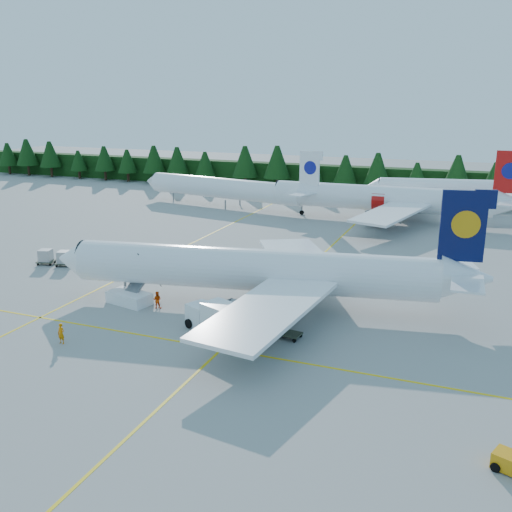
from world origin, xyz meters
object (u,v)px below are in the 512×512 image
at_px(airliner_red, 375,198).
at_px(airstairs, 132,294).
at_px(airliner_navy, 245,270).
at_px(service_truck, 215,317).

relative_size(airliner_red, airstairs, 6.37).
height_order(airliner_navy, airliner_red, airliner_red).
distance_m(airstairs, service_truck, 12.39).
bearing_deg(airstairs, airliner_red, 84.72).
xyz_separation_m(airliner_navy, airliner_red, (4.79, 48.63, 0.01)).
distance_m(airliner_red, airstairs, 54.96).
height_order(airliner_navy, airstairs, airliner_navy).
bearing_deg(service_truck, airliner_red, 108.56).
relative_size(airstairs, service_truck, 1.06).
bearing_deg(airliner_red, airliner_navy, -96.49).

